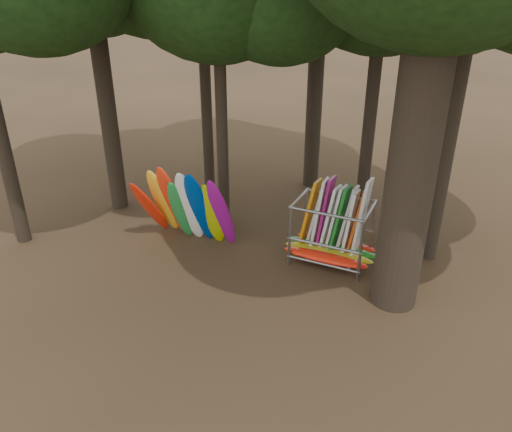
% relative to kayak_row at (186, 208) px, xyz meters
% --- Properties ---
extents(ground, '(120.00, 120.00, 0.00)m').
position_rel_kayak_row_xyz_m(ground, '(1.94, -1.22, -1.33)').
color(ground, '#47331E').
rests_on(ground, ground).
extents(lake, '(160.00, 160.00, 0.00)m').
position_rel_kayak_row_xyz_m(lake, '(1.94, 58.78, -1.33)').
color(lake, gray).
rests_on(lake, ground).
extents(far_shore, '(160.00, 4.00, 4.00)m').
position_rel_kayak_row_xyz_m(far_shore, '(1.94, 108.78, 0.67)').
color(far_shore, black).
rests_on(far_shore, ground).
extents(kayak_row, '(3.49, 1.90, 2.99)m').
position_rel_kayak_row_xyz_m(kayak_row, '(0.00, 0.00, 0.00)').
color(kayak_row, red).
rests_on(kayak_row, ground).
extents(storage_rack, '(3.07, 1.61, 2.91)m').
position_rel_kayak_row_xyz_m(storage_rack, '(4.72, 0.94, -0.36)').
color(storage_rack, gray).
rests_on(storage_rack, ground).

